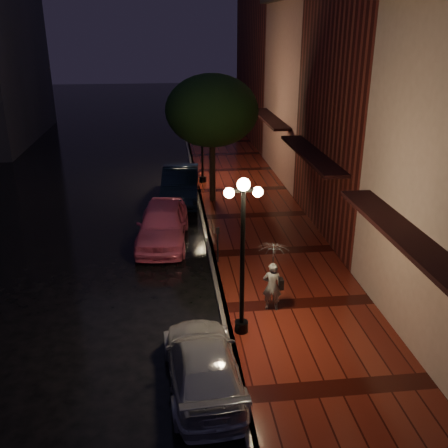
# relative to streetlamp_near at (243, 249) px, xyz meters

# --- Properties ---
(ground) EXTENTS (120.00, 120.00, 0.00)m
(ground) POSITION_rel_streetlamp_near_xyz_m (-0.35, 5.00, -2.60)
(ground) COLOR black
(ground) RESTS_ON ground
(sidewalk) EXTENTS (4.50, 60.00, 0.15)m
(sidewalk) POSITION_rel_streetlamp_near_xyz_m (1.90, 5.00, -2.53)
(sidewalk) COLOR #4C140D
(sidewalk) RESTS_ON ground
(curb) EXTENTS (0.25, 60.00, 0.15)m
(curb) POSITION_rel_streetlamp_near_xyz_m (-0.35, 5.00, -2.53)
(curb) COLOR #595451
(curb) RESTS_ON ground
(storefront_mid) EXTENTS (5.00, 8.00, 11.00)m
(storefront_mid) POSITION_rel_streetlamp_near_xyz_m (6.65, 7.00, 2.90)
(storefront_mid) COLOR #511914
(storefront_mid) RESTS_ON ground
(storefront_far) EXTENTS (5.00, 8.00, 9.00)m
(storefront_far) POSITION_rel_streetlamp_near_xyz_m (6.65, 15.00, 1.90)
(storefront_far) COLOR #8C5951
(storefront_far) RESTS_ON ground
(storefront_extra) EXTENTS (5.00, 12.00, 10.00)m
(storefront_extra) POSITION_rel_streetlamp_near_xyz_m (6.65, 25.00, 2.40)
(storefront_extra) COLOR #511914
(storefront_extra) RESTS_ON ground
(streetlamp_near) EXTENTS (0.96, 0.36, 4.31)m
(streetlamp_near) POSITION_rel_streetlamp_near_xyz_m (0.00, 0.00, 0.00)
(streetlamp_near) COLOR black
(streetlamp_near) RESTS_ON sidewalk
(streetlamp_far) EXTENTS (0.96, 0.36, 4.31)m
(streetlamp_far) POSITION_rel_streetlamp_near_xyz_m (0.00, 14.00, 0.00)
(streetlamp_far) COLOR black
(streetlamp_far) RESTS_ON sidewalk
(street_tree) EXTENTS (4.16, 4.16, 5.80)m
(street_tree) POSITION_rel_streetlamp_near_xyz_m (0.26, 10.99, 1.64)
(street_tree) COLOR black
(street_tree) RESTS_ON sidewalk
(pink_car) EXTENTS (2.22, 4.72, 1.56)m
(pink_car) POSITION_rel_streetlamp_near_xyz_m (-2.09, 6.58, -1.82)
(pink_car) COLOR #F1638E
(pink_car) RESTS_ON ground
(navy_car) EXTENTS (2.04, 4.93, 1.59)m
(navy_car) POSITION_rel_streetlamp_near_xyz_m (-1.24, 11.58, -1.81)
(navy_car) COLOR black
(navy_car) RESTS_ON ground
(silver_car) EXTENTS (1.89, 4.17, 1.18)m
(silver_car) POSITION_rel_streetlamp_near_xyz_m (-1.18, -1.86, -2.01)
(silver_car) COLOR #A9A8AF
(silver_car) RESTS_ON ground
(woman_with_umbrella) EXTENTS (0.86, 0.88, 2.08)m
(woman_with_umbrella) POSITION_rel_streetlamp_near_xyz_m (1.04, 1.05, -1.08)
(woman_with_umbrella) COLOR silver
(woman_with_umbrella) RESTS_ON sidewalk
(parking_meter) EXTENTS (0.12, 0.09, 1.30)m
(parking_meter) POSITION_rel_streetlamp_near_xyz_m (-0.20, 4.30, -1.66)
(parking_meter) COLOR black
(parking_meter) RESTS_ON sidewalk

